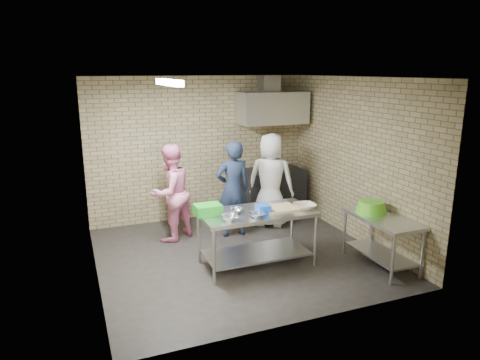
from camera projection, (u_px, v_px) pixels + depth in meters
name	position (u px, v px, depth m)	size (l,w,h in m)	color
floor	(239.00, 255.00, 6.84)	(4.20, 4.20, 0.00)	black
ceiling	(239.00, 77.00, 6.18)	(4.20, 4.20, 0.00)	black
back_wall	(200.00, 149.00, 8.31)	(4.20, 0.06, 2.70)	tan
front_wall	(307.00, 209.00, 4.70)	(4.20, 0.06, 2.70)	tan
left_wall	(90.00, 184.00, 5.76)	(0.06, 4.00, 2.70)	tan
right_wall	(357.00, 160.00, 7.26)	(0.06, 4.00, 2.70)	tan
prep_table	(257.00, 238.00, 6.42)	(1.65, 0.82, 0.82)	#B9BCC1
side_counter	(381.00, 241.00, 6.40)	(0.60, 1.20, 0.75)	silver
stove	(272.00, 192.00, 8.70)	(1.20, 0.70, 0.90)	black
range_hood	(272.00, 108.00, 8.34)	(1.30, 0.60, 0.60)	silver
hood_duct	(269.00, 83.00, 8.36)	(0.35, 0.30, 0.30)	#A5A8AD
wall_shelf	(282.00, 116.00, 8.66)	(0.80, 0.20, 0.04)	#3F2B19
fluorescent_fixture	(169.00, 82.00, 5.84)	(0.10, 1.25, 0.08)	white
green_crate	(208.00, 210.00, 6.16)	(0.37, 0.27, 0.15)	#1C9B20
blue_tub	(263.00, 209.00, 6.23)	(0.18, 0.18, 0.12)	blue
cutting_board	(279.00, 208.00, 6.42)	(0.50, 0.38, 0.03)	#D1B978
mixing_bowl_a	(229.00, 218.00, 5.95)	(0.26, 0.26, 0.06)	silver
mixing_bowl_b	(236.00, 211.00, 6.25)	(0.20, 0.20, 0.06)	#ADAEB4
mixing_bowl_c	(257.00, 215.00, 6.07)	(0.24, 0.24, 0.06)	silver
ceramic_bowl	(305.00, 206.00, 6.42)	(0.32, 0.32, 0.08)	beige
green_basin	(371.00, 207.00, 6.50)	(0.46, 0.46, 0.17)	#59C626
bottle_red	(270.00, 111.00, 8.54)	(0.07, 0.07, 0.18)	#B22619
bottle_green	(288.00, 111.00, 8.69)	(0.06, 0.06, 0.15)	green
man_navy	(233.00, 189.00, 7.47)	(0.60, 0.40, 1.66)	#141C33
woman_pink	(170.00, 193.00, 7.30)	(0.79, 0.62, 1.63)	pink
woman_white	(271.00, 180.00, 7.95)	(0.84, 0.55, 1.72)	white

